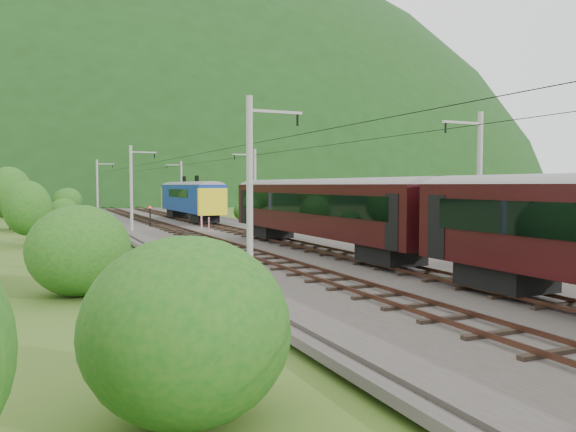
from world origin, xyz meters
name	(u,v)px	position (x,y,z in m)	size (l,w,h in m)	color
ground	(375,284)	(0.00, 0.00, 0.00)	(600.00, 600.00, 0.00)	#36571B
railbed	(287,256)	(0.00, 10.00, 0.15)	(14.00, 220.00, 0.30)	#38332D
track_left	(252,254)	(-2.40, 10.00, 0.37)	(2.40, 220.00, 0.27)	#543124
track_right	(321,251)	(2.40, 10.00, 0.37)	(2.40, 220.00, 0.27)	#543124
catenary_left	(132,186)	(-6.12, 32.00, 4.50)	(2.54, 192.28, 8.00)	gray
catenary_right	(254,186)	(6.12, 32.00, 4.50)	(2.54, 192.28, 8.00)	gray
overhead_wires	(287,145)	(0.00, 10.00, 7.10)	(4.83, 198.00, 0.03)	black
mountain_main	(70,195)	(0.00, 260.00, 0.00)	(504.00, 360.00, 244.00)	black
hazard_post_near	(209,225)	(-0.08, 27.27, 1.00)	(0.15, 0.15, 1.40)	red
hazard_post_far	(201,221)	(0.49, 31.88, 1.04)	(0.16, 0.16, 1.49)	red
signal	(150,215)	(-3.70, 36.28, 1.56)	(0.24, 0.24, 2.15)	black
vegetation_left	(37,213)	(-14.33, 25.70, 2.43)	(12.90, 142.58, 6.52)	#154F15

